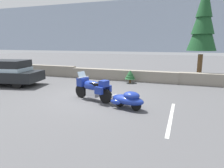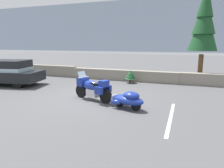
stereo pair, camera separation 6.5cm
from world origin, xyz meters
The scene contains 9 objects.
ground_plane centered at (0.00, 0.00, 0.00)m, with size 80.00×80.00×0.00m, color #4C4C4F.
stone_guard_wall centered at (0.29, 5.26, 0.40)m, with size 24.00×0.63×0.88m.
distant_ridgeline centered at (0.00, 95.26, 8.00)m, with size 240.00×80.00×16.00m, color #99A8BF.
touring_motorcycle centered at (0.21, -0.36, 0.62)m, with size 2.23×1.19×1.33m.
car_shaped_trailer centered at (2.16, -1.03, 0.41)m, with size 2.20×1.16×0.76m.
suv_at_left_edge centered at (-6.71, 1.03, 0.84)m, with size 5.07×2.76×1.63m.
pine_tree_tall centered at (5.32, 6.56, 4.21)m, with size 1.95×1.95×6.72m.
pine_sapling_near centered at (0.82, 4.42, 0.55)m, with size 0.74×0.74×0.89m.
parking_stripe_marker centered at (3.94, -1.50, 0.00)m, with size 0.12×3.60×0.01m, color silver.
Camera 2 is at (4.32, -8.90, 2.71)m, focal length 32.41 mm.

